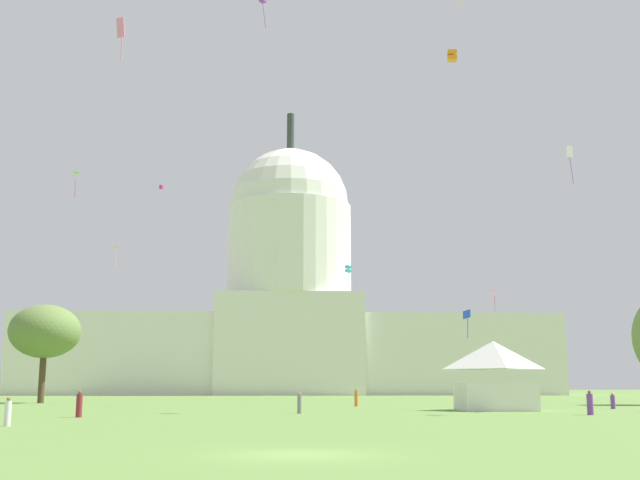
% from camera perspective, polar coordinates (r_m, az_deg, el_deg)
% --- Properties ---
extents(ground_plane, '(800.00, 800.00, 0.00)m').
position_cam_1_polar(ground_plane, '(25.21, -1.50, -15.16)').
color(ground_plane, olive).
extents(capitol_building, '(123.99, 29.59, 68.67)m').
position_cam_1_polar(capitol_building, '(189.51, -2.22, -4.91)').
color(capitol_building, silver).
rests_on(capitol_building, ground_plane).
extents(event_tent, '(6.51, 6.25, 5.89)m').
position_cam_1_polar(event_tent, '(70.84, 12.41, -9.41)').
color(event_tent, white).
rests_on(event_tent, ground_plane).
extents(tree_west_near, '(12.14, 12.10, 12.02)m').
position_cam_1_polar(tree_west_near, '(104.41, -19.16, -6.24)').
color(tree_west_near, '#4C3823').
rests_on(tree_west_near, ground_plane).
extents(person_white_lawn_far_right, '(0.42, 0.42, 1.50)m').
position_cam_1_polar(person_white_lawn_far_right, '(45.52, -21.52, -11.48)').
color(person_white_lawn_far_right, silver).
rests_on(person_white_lawn_far_right, ground_plane).
extents(person_orange_edge_east, '(0.52, 0.52, 1.79)m').
position_cam_1_polar(person_orange_edge_east, '(83.03, 2.63, -11.29)').
color(person_orange_edge_east, orange).
rests_on(person_orange_edge_east, ground_plane).
extents(person_grey_front_right, '(0.45, 0.45, 1.55)m').
position_cam_1_polar(person_grey_front_right, '(61.96, -1.48, -11.69)').
color(person_grey_front_right, gray).
rests_on(person_grey_front_right, ground_plane).
extents(person_purple_mid_right, '(0.55, 0.55, 1.49)m').
position_cam_1_polar(person_purple_mid_right, '(78.68, 20.29, -10.82)').
color(person_purple_mid_right, '#703D93').
rests_on(person_purple_mid_right, ground_plane).
extents(person_maroon_near_tree_east, '(0.52, 0.52, 1.76)m').
position_cam_1_polar(person_maroon_near_tree_east, '(56.59, -16.92, -11.28)').
color(person_maroon_near_tree_east, maroon).
rests_on(person_maroon_near_tree_east, ground_plane).
extents(person_purple_back_right, '(0.64, 0.64, 1.76)m').
position_cam_1_polar(person_purple_back_right, '(61.80, 18.83, -11.08)').
color(person_purple_back_right, '#703D93').
rests_on(person_purple_back_right, ground_plane).
extents(kite_cyan_low, '(0.96, 0.93, 2.64)m').
position_cam_1_polar(kite_cyan_low, '(107.22, 2.05, -2.11)').
color(kite_cyan_low, '#33BCDB').
extents(kite_orange_mid, '(0.89, 0.88, 0.90)m').
position_cam_1_polar(kite_orange_mid, '(71.72, 9.47, 12.92)').
color(kite_orange_mid, orange).
extents(kite_lime_mid, '(1.06, 1.21, 2.96)m').
position_cam_1_polar(kite_lime_mid, '(105.74, -16.86, 4.39)').
color(kite_lime_mid, '#8CD133').
extents(kite_red_mid, '(1.64, 1.31, 3.61)m').
position_cam_1_polar(kite_red_mid, '(147.57, 12.38, -3.80)').
color(kite_red_mid, red).
extents(kite_white_mid, '(0.81, 0.23, 4.25)m').
position_cam_1_polar(kite_white_mid, '(91.58, 17.52, 5.83)').
color(kite_white_mid, white).
extents(kite_blue_low, '(0.65, 0.88, 2.62)m').
position_cam_1_polar(kite_blue_low, '(73.58, 10.51, -5.45)').
color(kite_blue_low, blue).
extents(kite_pink_mid, '(0.71, 0.71, 3.30)m').
position_cam_1_polar(kite_pink_mid, '(62.87, -14.13, 14.41)').
color(kite_pink_mid, pink).
extents(kite_violet_high, '(0.86, 0.85, 3.59)m').
position_cam_1_polar(kite_violet_high, '(90.59, -4.13, 16.80)').
color(kite_violet_high, purple).
extents(kite_yellow_mid, '(1.10, 0.85, 3.51)m').
position_cam_1_polar(kite_yellow_mid, '(143.43, -14.42, -0.75)').
color(kite_yellow_mid, yellow).
extents(kite_magenta_high, '(0.95, 0.94, 0.85)m').
position_cam_1_polar(kite_magenta_high, '(161.09, -11.32, 3.74)').
color(kite_magenta_high, '#D1339E').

